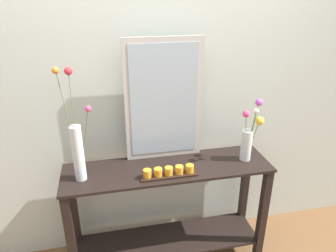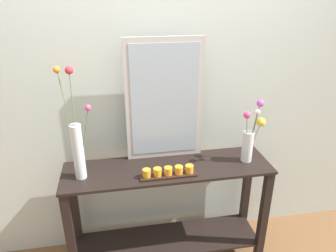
% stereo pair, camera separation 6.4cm
% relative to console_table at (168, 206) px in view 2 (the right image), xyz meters
% --- Properties ---
extents(wall_back, '(6.40, 0.08, 2.70)m').
position_rel_console_table_xyz_m(wall_back, '(0.00, 0.32, 0.84)').
color(wall_back, beige).
rests_on(wall_back, ground).
extents(console_table, '(1.50, 0.41, 0.86)m').
position_rel_console_table_xyz_m(console_table, '(0.00, 0.00, 0.00)').
color(console_table, black).
rests_on(console_table, ground).
extents(mirror_leaning, '(0.56, 0.03, 0.89)m').
position_rel_console_table_xyz_m(mirror_leaning, '(0.01, 0.17, 0.79)').
color(mirror_leaning, '#B7B2AD').
rests_on(mirror_leaning, console_table).
extents(tall_vase_left, '(0.22, 0.21, 0.74)m').
position_rel_console_table_xyz_m(tall_vase_left, '(-0.61, -0.01, 0.60)').
color(tall_vase_left, silver).
rests_on(tall_vase_left, console_table).
extents(vase_right, '(0.17, 0.10, 0.47)m').
position_rel_console_table_xyz_m(vase_right, '(0.60, -0.01, 0.53)').
color(vase_right, silver).
rests_on(vase_right, console_table).
extents(candle_tray, '(0.39, 0.09, 0.07)m').
position_rel_console_table_xyz_m(candle_tray, '(-0.02, -0.11, 0.38)').
color(candle_tray, black).
rests_on(candle_tray, console_table).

